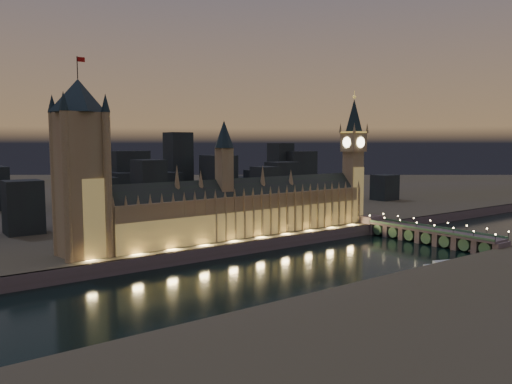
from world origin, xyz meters
TOP-DOWN VIEW (x-y plane):
  - ground_plane at (0.00, 0.00)m, footprint 2000.00×2000.00m
  - north_bank at (0.00, 520.00)m, footprint 2000.00×960.00m
  - embankment_wall at (0.00, 41.00)m, footprint 2000.00×2.50m
  - palace_of_westminster at (3.08, 61.74)m, footprint 202.00×23.95m
  - victoria_tower at (-110.00, 61.92)m, footprint 31.68×31.68m
  - elizabeth_tower at (108.00, 61.92)m, footprint 18.00×18.00m
  - westminster_bridge at (112.07, -3.46)m, footprint 17.16×113.00m
  - river_boat at (59.27, -58.00)m, footprint 37.93×21.47m
  - city_backdrop at (36.39, 247.79)m, footprint 461.66×215.63m

SIDE VIEW (x-z plane):
  - ground_plane at x=0.00m, z-range 0.00..0.00m
  - river_boat at x=59.27m, z-range -0.69..3.81m
  - north_bank at x=0.00m, z-range 0.00..8.00m
  - embankment_wall at x=0.00m, z-range 0.00..8.00m
  - westminster_bridge at x=112.07m, z-range -1.96..13.94m
  - palace_of_westminster at x=3.08m, z-range -12.63..65.37m
  - city_backdrop at x=36.39m, z-range -7.63..67.84m
  - victoria_tower at x=-110.00m, z-range 7.33..117.13m
  - elizabeth_tower at x=108.00m, z-range 13.95..118.88m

